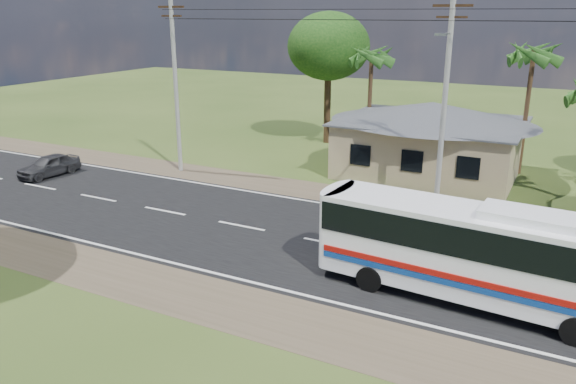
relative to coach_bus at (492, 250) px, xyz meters
The scene contains 9 objects.
ground 7.51m from the coach_bus, 160.05° to the left, with size 120.00×120.00×0.00m, color #2D4418.
road 7.51m from the coach_bus, 160.05° to the left, with size 120.00×16.00×0.03m.
house 16.53m from the coach_bus, 110.55° to the left, with size 12.40×10.00×5.00m.
utility_poles 10.54m from the coach_bus, 114.76° to the left, with size 32.80×2.22×11.00m.
palm_mid 18.70m from the coach_bus, 92.55° to the left, with size 2.80×2.80×8.20m.
palm_far 21.89m from the coach_bus, 120.32° to the left, with size 2.80×2.80×7.70m.
tree_behind_house 25.76m from the coach_bus, 125.87° to the left, with size 6.00×6.00×9.61m.
coach_bus is the anchor object (origin of this frame).
small_car 26.55m from the coach_bus, behind, with size 1.53×3.80×1.30m, color #29292B.
Camera 1 is at (8.60, -20.69, 9.54)m, focal length 35.00 mm.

